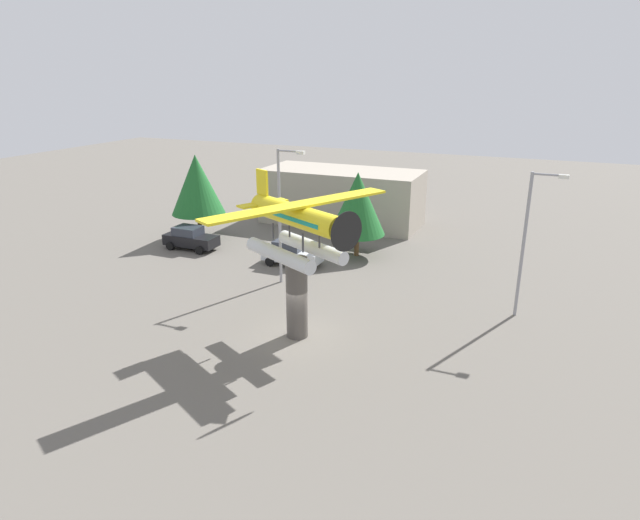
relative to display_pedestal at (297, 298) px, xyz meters
name	(u,v)px	position (x,y,z in m)	size (l,w,h in m)	color
ground_plane	(297,336)	(0.00, 0.00, -2.14)	(140.00, 140.00, 0.00)	#605B54
display_pedestal	(297,298)	(0.00, 0.00, 0.00)	(1.10, 1.10, 4.28)	#4C4742
floatplane_monument	(297,226)	(0.12, -0.06, 3.81)	(7.12, 9.75, 4.00)	silver
car_near_black	(190,238)	(-13.91, 10.11, -1.26)	(4.20, 2.02, 1.76)	black
car_mid_silver	(292,253)	(-5.13, 9.89, -1.26)	(4.20, 2.02, 1.76)	silver
streetlight_primary	(282,208)	(-4.10, 6.56, 2.80)	(1.84, 0.28, 8.60)	gray
streetlight_secondary	(528,236)	(10.37, 7.12, 2.55)	(1.84, 0.28, 8.10)	gray
storefront_building	(342,197)	(-5.97, 22.00, 0.27)	(13.95, 6.01, 4.82)	#9E9384
tree_west	(197,185)	(-14.88, 12.79, 2.34)	(4.28, 4.28, 6.86)	brown
tree_east	(358,204)	(-1.57, 13.63, 1.82)	(4.10, 4.10, 6.25)	brown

